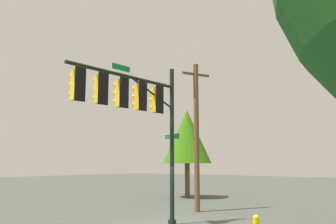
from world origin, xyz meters
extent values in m
plane|color=#424640|center=(0.00, 0.00, 0.00)|extent=(120.00, 120.00, 0.00)
cylinder|color=black|center=(0.00, 0.00, 3.51)|extent=(0.20, 0.20, 7.02)
cylinder|color=black|center=(0.00, 0.00, 0.10)|extent=(0.36, 0.36, 0.20)
cylinder|color=black|center=(2.76, -0.16, 6.16)|extent=(5.52, 0.46, 0.14)
cylinder|color=black|center=(1.24, -0.07, 5.66)|extent=(2.52, 0.23, 1.07)
cube|color=gold|center=(1.00, -0.06, 5.41)|extent=(0.35, 0.38, 1.10)
cube|color=black|center=(1.02, 0.14, 5.41)|extent=(0.44, 0.07, 1.22)
sphere|color=#FF2018|center=(0.99, -0.26, 5.75)|extent=(0.22, 0.22, 0.22)
cylinder|color=gold|center=(0.98, -0.32, 5.80)|extent=(0.24, 0.16, 0.23)
sphere|color=#855607|center=(0.99, -0.26, 5.41)|extent=(0.22, 0.22, 0.22)
cylinder|color=gold|center=(0.98, -0.32, 5.46)|extent=(0.24, 0.16, 0.23)
sphere|color=#0B621E|center=(0.99, -0.26, 5.07)|extent=(0.22, 0.22, 0.22)
cylinder|color=gold|center=(0.98, -0.32, 5.12)|extent=(0.24, 0.16, 0.23)
cube|color=yellow|center=(2.01, -0.12, 5.41)|extent=(0.34, 0.37, 1.10)
cube|color=black|center=(2.01, 0.08, 5.41)|extent=(0.44, 0.06, 1.22)
sphere|color=#FF2018|center=(2.00, -0.32, 5.75)|extent=(0.22, 0.22, 0.22)
cylinder|color=yellow|center=(1.99, -0.38, 5.80)|extent=(0.24, 0.15, 0.23)
sphere|color=#855607|center=(2.00, -0.32, 5.41)|extent=(0.22, 0.22, 0.22)
cylinder|color=yellow|center=(1.99, -0.38, 5.46)|extent=(0.24, 0.15, 0.23)
sphere|color=#0B621E|center=(2.00, -0.32, 5.07)|extent=(0.22, 0.22, 0.22)
cylinder|color=yellow|center=(1.99, -0.38, 5.12)|extent=(0.24, 0.15, 0.23)
cube|color=yellow|center=(3.01, -0.18, 5.41)|extent=(0.34, 0.38, 1.10)
cube|color=black|center=(3.02, 0.02, 5.41)|extent=(0.44, 0.06, 1.22)
sphere|color=#FF2018|center=(3.00, -0.38, 5.75)|extent=(0.22, 0.22, 0.22)
cylinder|color=yellow|center=(2.99, -0.44, 5.80)|extent=(0.24, 0.15, 0.23)
sphere|color=#855607|center=(3.00, -0.38, 5.41)|extent=(0.22, 0.22, 0.22)
cylinder|color=yellow|center=(2.99, -0.44, 5.46)|extent=(0.24, 0.15, 0.23)
sphere|color=#0B621E|center=(3.00, -0.38, 5.07)|extent=(0.22, 0.22, 0.22)
cylinder|color=yellow|center=(2.99, -0.44, 5.12)|extent=(0.24, 0.15, 0.23)
cube|color=yellow|center=(4.01, -0.24, 5.41)|extent=(0.35, 0.39, 1.10)
cube|color=black|center=(4.03, -0.04, 5.41)|extent=(0.44, 0.08, 1.22)
sphere|color=#FF2018|center=(3.99, -0.44, 5.75)|extent=(0.22, 0.22, 0.22)
cylinder|color=yellow|center=(3.99, -0.49, 5.80)|extent=(0.24, 0.16, 0.23)
sphere|color=#855607|center=(3.99, -0.44, 5.41)|extent=(0.22, 0.22, 0.22)
cylinder|color=yellow|center=(3.99, -0.49, 5.46)|extent=(0.24, 0.16, 0.23)
sphere|color=#0B621E|center=(3.99, -0.44, 5.07)|extent=(0.22, 0.22, 0.22)
cylinder|color=yellow|center=(3.99, -0.49, 5.12)|extent=(0.24, 0.16, 0.23)
cube|color=yellow|center=(5.01, -0.29, 5.41)|extent=(0.33, 0.37, 1.10)
cube|color=black|center=(5.02, -0.09, 5.41)|extent=(0.44, 0.06, 1.22)
sphere|color=#FF2018|center=(5.01, -0.49, 5.75)|extent=(0.22, 0.22, 0.22)
cylinder|color=yellow|center=(5.00, -0.55, 5.80)|extent=(0.24, 0.15, 0.23)
sphere|color=#855607|center=(5.01, -0.49, 5.41)|extent=(0.22, 0.22, 0.22)
cylinder|color=yellow|center=(5.00, -0.55, 5.46)|extent=(0.24, 0.15, 0.23)
sphere|color=#0B621E|center=(5.01, -0.49, 5.07)|extent=(0.22, 0.22, 0.22)
cylinder|color=yellow|center=(5.00, -0.55, 5.12)|extent=(0.24, 0.15, 0.23)
cube|color=white|center=(3.03, -0.18, 6.46)|extent=(0.94, 0.08, 0.26)
cube|color=#087B2F|center=(3.03, -0.18, 6.46)|extent=(0.90, 0.08, 0.22)
cube|color=white|center=(0.00, 0.00, 3.86)|extent=(0.08, 0.94, 0.26)
cube|color=#1B6E32|center=(0.00, 0.00, 3.86)|extent=(0.08, 0.90, 0.22)
cylinder|color=brown|center=(-4.03, -1.45, 4.22)|extent=(0.30, 0.30, 8.44)
cube|color=brown|center=(-4.03, -1.45, 7.84)|extent=(1.70, 0.81, 0.12)
sphere|color=#EBB40B|center=(0.37, 4.15, 0.72)|extent=(0.22, 0.22, 0.22)
cylinder|color=brown|center=(-10.13, -6.64, 1.34)|extent=(0.39, 0.39, 2.68)
cone|color=#316A0E|center=(-10.13, -6.64, 4.83)|extent=(3.87, 3.87, 4.30)
camera|label=1|loc=(12.14, 9.83, 2.63)|focal=36.74mm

